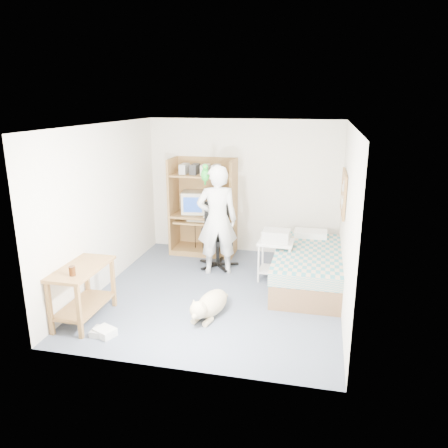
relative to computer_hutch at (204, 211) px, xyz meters
name	(u,v)px	position (x,y,z in m)	size (l,w,h in m)	color
floor	(219,293)	(0.70, -1.74, -0.82)	(4.00, 4.00, 0.00)	#495163
wall_back	(243,187)	(0.70, 0.26, 0.43)	(3.60, 0.02, 2.50)	silver
wall_right	(347,221)	(2.50, -1.74, 0.43)	(0.02, 4.00, 2.50)	silver
wall_left	(104,207)	(-1.10, -1.74, 0.43)	(0.02, 4.00, 2.50)	silver
ceiling	(218,125)	(0.70, -1.74, 1.68)	(3.60, 4.00, 0.02)	white
computer_hutch	(204,211)	(0.00, 0.00, 0.00)	(1.20, 0.63, 1.80)	brown
bed	(308,267)	(2.00, -1.12, -0.53)	(1.02, 2.02, 0.66)	brown
side_desk	(83,285)	(-0.85, -2.94, -0.33)	(0.50, 1.00, 0.75)	brown
corkboard	(344,193)	(2.47, -0.84, 0.63)	(0.04, 0.94, 0.66)	olive
office_chair	(218,244)	(0.42, -0.63, -0.43)	(0.63, 0.63, 1.11)	black
person	(217,220)	(0.49, -0.94, 0.10)	(0.67, 0.44, 1.84)	white
parrot	(205,174)	(0.29, -0.93, 0.86)	(0.14, 0.23, 0.37)	#138622
dog	(210,304)	(0.75, -2.47, -0.65)	(0.47, 1.01, 0.38)	#D0BA8B
printer_cart	(276,254)	(1.48, -1.03, -0.38)	(0.57, 0.46, 0.66)	silver
printer	(276,236)	(1.48, -1.03, -0.07)	(0.42, 0.32, 0.18)	#B6B5B1
crt_monitor	(194,202)	(-0.19, 0.01, 0.15)	(0.50, 0.52, 0.41)	beige
keyboard	(200,220)	(-0.04, -0.16, -0.15)	(0.45, 0.16, 0.03)	beige
pencil_cup	(222,213)	(0.38, -0.09, 0.00)	(0.08, 0.08, 0.12)	yellow
drink_glass	(72,271)	(-0.80, -3.21, -0.01)	(0.08, 0.08, 0.12)	#3A1C09
floor_box_a	(105,332)	(-0.39, -3.27, -0.77)	(0.25, 0.20, 0.10)	white
floor_box_b	(99,332)	(-0.47, -3.26, -0.78)	(0.18, 0.22, 0.08)	#ACACA7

